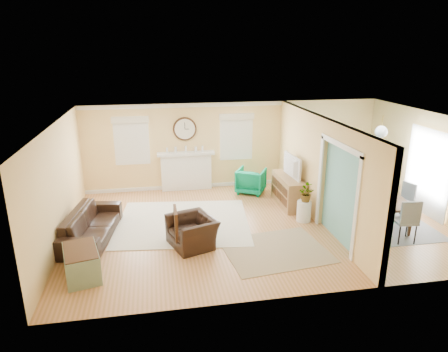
% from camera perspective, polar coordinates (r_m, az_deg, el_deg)
% --- Properties ---
extents(floor, '(9.00, 9.00, 0.00)m').
position_cam_1_polar(floor, '(9.89, 4.91, -6.90)').
color(floor, '#AB7239').
rests_on(floor, ground).
extents(wall_back, '(9.00, 0.02, 2.60)m').
position_cam_1_polar(wall_back, '(12.24, 1.47, 4.48)').
color(wall_back, '#ECC17C').
rests_on(wall_back, ground).
extents(wall_front, '(9.00, 0.02, 2.60)m').
position_cam_1_polar(wall_front, '(6.77, 11.74, -7.30)').
color(wall_front, '#ECC17C').
rests_on(wall_front, ground).
extents(wall_left, '(0.02, 6.00, 2.60)m').
position_cam_1_polar(wall_left, '(9.35, -22.57, -1.20)').
color(wall_left, '#ECC17C').
rests_on(wall_left, ground).
extents(wall_right, '(0.02, 6.00, 2.60)m').
position_cam_1_polar(wall_right, '(11.43, 27.47, 1.46)').
color(wall_right, '#ECC17C').
rests_on(wall_right, ground).
extents(ceiling, '(9.00, 6.00, 0.02)m').
position_cam_1_polar(ceiling, '(9.12, 5.34, 8.10)').
color(ceiling, white).
rests_on(ceiling, wall_back).
extents(partition, '(0.17, 6.00, 2.60)m').
position_cam_1_polar(partition, '(10.15, 12.98, 1.52)').
color(partition, '#ECC17C').
rests_on(partition, ground).
extents(fireplace, '(1.70, 0.30, 1.17)m').
position_cam_1_polar(fireplace, '(12.11, -5.42, 0.80)').
color(fireplace, white).
rests_on(fireplace, ground).
extents(wall_clock, '(0.70, 0.07, 0.70)m').
position_cam_1_polar(wall_clock, '(11.88, -5.63, 6.71)').
color(wall_clock, '#3F2717').
rests_on(wall_clock, wall_back).
extents(window_left, '(1.05, 0.13, 1.42)m').
position_cam_1_polar(window_left, '(11.89, -13.09, 5.39)').
color(window_left, white).
rests_on(window_left, wall_back).
extents(window_right, '(1.05, 0.13, 1.42)m').
position_cam_1_polar(window_right, '(12.13, 1.76, 6.08)').
color(window_right, white).
rests_on(window_right, wall_back).
extents(french_doors, '(0.06, 1.70, 2.20)m').
position_cam_1_polar(french_doors, '(11.45, 27.14, 0.49)').
color(french_doors, white).
rests_on(french_doors, ground).
extents(pendant, '(0.30, 0.30, 0.55)m').
position_cam_1_polar(pendant, '(10.39, 21.54, 5.90)').
color(pendant, gold).
rests_on(pendant, ceiling).
extents(rug_cream, '(3.50, 3.12, 0.02)m').
position_cam_1_polar(rug_cream, '(10.01, -5.86, -6.58)').
color(rug_cream, beige).
rests_on(rug_cream, floor).
extents(rug_jute, '(2.31, 1.97, 0.01)m').
position_cam_1_polar(rug_jute, '(8.75, 7.33, -10.46)').
color(rug_jute, '#9D8569').
rests_on(rug_jute, floor).
extents(rug_grey, '(2.16, 2.70, 0.01)m').
position_cam_1_polar(rug_grey, '(10.77, 21.00, -5.93)').
color(rug_grey, gray).
rests_on(rug_grey, floor).
extents(sofa, '(1.21, 2.36, 0.66)m').
position_cam_1_polar(sofa, '(9.56, -18.38, -6.58)').
color(sofa, black).
rests_on(sofa, floor).
extents(eames_chair, '(1.17, 1.25, 0.65)m').
position_cam_1_polar(eames_chair, '(8.78, -4.54, -7.92)').
color(eames_chair, black).
rests_on(eames_chair, floor).
extents(green_chair, '(1.07, 1.08, 0.73)m').
position_cam_1_polar(green_chair, '(11.88, 3.88, -0.67)').
color(green_chair, '#017239').
rests_on(green_chair, floor).
extents(trunk, '(0.82, 1.09, 0.56)m').
position_cam_1_polar(trunk, '(8.13, -19.67, -11.59)').
color(trunk, gray).
rests_on(trunk, floor).
extents(credenza, '(0.51, 1.50, 0.80)m').
position_cam_1_polar(credenza, '(11.07, 9.12, -2.08)').
color(credenza, '#A37B4C').
rests_on(credenza, floor).
extents(tv, '(0.21, 1.06, 0.60)m').
position_cam_1_polar(tv, '(10.85, 9.21, 1.40)').
color(tv, black).
rests_on(tv, credenza).
extents(garden_stool, '(0.35, 0.35, 0.52)m').
position_cam_1_polar(garden_stool, '(10.15, 11.35, -4.94)').
color(garden_stool, white).
rests_on(garden_stool, floor).
extents(potted_plant, '(0.41, 0.45, 0.44)m').
position_cam_1_polar(potted_plant, '(9.98, 11.51, -2.39)').
color(potted_plant, '#337F33').
rests_on(potted_plant, garden_stool).
extents(dining_table, '(1.40, 2.09, 0.68)m').
position_cam_1_polar(dining_table, '(10.65, 21.20, -4.28)').
color(dining_table, '#3F2717').
rests_on(dining_table, floor).
extents(dining_chair_n, '(0.45, 0.45, 0.97)m').
position_cam_1_polar(dining_chair_n, '(11.47, 18.07, -1.15)').
color(dining_chair_n, gray).
rests_on(dining_chair_n, floor).
extents(dining_chair_s, '(0.49, 0.49, 1.01)m').
position_cam_1_polar(dining_chair_s, '(9.69, 24.49, -5.25)').
color(dining_chair_s, gray).
rests_on(dining_chair_s, floor).
extents(dining_chair_w, '(0.45, 0.45, 0.89)m').
position_cam_1_polar(dining_chair_w, '(10.19, 18.19, -3.82)').
color(dining_chair_w, white).
rests_on(dining_chair_w, floor).
extents(dining_chair_e, '(0.50, 0.50, 0.91)m').
position_cam_1_polar(dining_chair_e, '(10.99, 24.21, -2.88)').
color(dining_chair_e, gray).
rests_on(dining_chair_e, floor).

